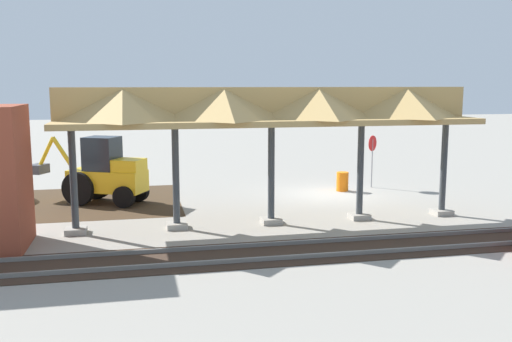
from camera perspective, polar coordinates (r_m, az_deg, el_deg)
ground_plane at (r=26.27m, az=7.18°, el=-2.34°), size 120.00×120.00×0.00m
dirt_work_zone at (r=25.51m, az=-19.18°, el=-3.09°), size 10.15×7.00×0.01m
platform_canopy at (r=20.16m, az=1.56°, el=6.29°), size 14.78×3.20×4.90m
rail_tracks at (r=18.77m, az=15.66°, el=-7.02°), size 60.00×2.58×0.15m
stop_sign at (r=28.15m, az=11.56°, el=2.08°), size 0.61×0.50×2.54m
backhoe at (r=24.84m, az=-14.95°, el=-0.25°), size 5.14×3.40×2.82m
dirt_mound at (r=26.19m, az=-23.61°, el=-3.05°), size 5.16×5.16×1.88m
traffic_barrel at (r=27.15m, az=8.64°, el=-1.05°), size 0.56×0.56×0.90m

